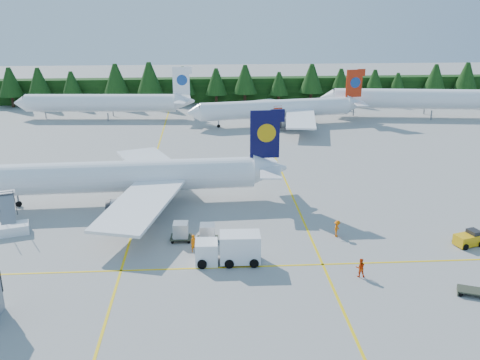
{
  "coord_description": "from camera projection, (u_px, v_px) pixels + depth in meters",
  "views": [
    {
      "loc": [
        -5.35,
        -53.17,
        25.46
      ],
      "look_at": [
        -1.25,
        10.33,
        3.5
      ],
      "focal_mm": 40.0,
      "sensor_mm": 36.0,
      "label": 1
    }
  ],
  "objects": [
    {
      "name": "treeline_hedge",
      "position": [
        227.0,
        90.0,
        135.16
      ],
      "size": [
        220.0,
        4.0,
        6.0
      ],
      "primitive_type": "cube",
      "color": "black",
      "rests_on": "ground"
    },
    {
      "name": "service_truck",
      "position": [
        228.0,
        248.0,
        53.42
      ],
      "size": [
        6.52,
        2.53,
        3.12
      ],
      "rotation": [
        0.0,
        0.0,
        -0.02
      ],
      "color": "silver",
      "rests_on": "ground"
    },
    {
      "name": "crew_a",
      "position": [
        194.0,
        243.0,
        55.89
      ],
      "size": [
        0.84,
        0.74,
        1.92
      ],
      "primitive_type": "imported",
      "rotation": [
        0.0,
        0.0,
        0.51
      ],
      "color": "#DD6204",
      "rests_on": "ground"
    },
    {
      "name": "airliner_far_left",
      "position": [
        96.0,
        103.0,
        116.15
      ],
      "size": [
        38.39,
        6.0,
        11.16
      ],
      "rotation": [
        0.0,
        0.0,
        -0.06
      ],
      "color": "white",
      "rests_on": "ground"
    },
    {
      "name": "airstairs",
      "position": [
        9.0,
        226.0,
        60.39
      ],
      "size": [
        4.65,
        6.31,
        3.77
      ],
      "rotation": [
        0.0,
        0.0,
        0.3
      ],
      "color": "white",
      "rests_on": "ground"
    },
    {
      "name": "taxi_stripe_a",
      "position": [
        147.0,
        183.0,
        76.8
      ],
      "size": [
        0.25,
        120.0,
        0.01
      ],
      "primitive_type": "cube",
      "color": "yellow",
      "rests_on": "ground"
    },
    {
      "name": "taxi_stripe_b",
      "position": [
        285.0,
        180.0,
        78.02
      ],
      "size": [
        0.25,
        120.0,
        0.01
      ],
      "primitive_type": "cube",
      "color": "yellow",
      "rests_on": "ground"
    },
    {
      "name": "airliner_far_right",
      "position": [
        413.0,
        99.0,
        117.81
      ],
      "size": [
        44.01,
        9.25,
        12.82
      ],
      "rotation": [
        0.0,
        0.0,
        -0.12
      ],
      "color": "white",
      "rests_on": "ground"
    },
    {
      "name": "airliner_red",
      "position": [
        273.0,
        109.0,
        110.47
      ],
      "size": [
        37.23,
        30.4,
        10.88
      ],
      "rotation": [
        0.0,
        0.0,
        0.16
      ],
      "color": "white",
      "rests_on": "ground"
    },
    {
      "name": "ground",
      "position": [
        257.0,
        240.0,
        58.79
      ],
      "size": [
        320.0,
        320.0,
        0.0
      ],
      "primitive_type": "plane",
      "color": "gray",
      "rests_on": "ground"
    },
    {
      "name": "crew_c",
      "position": [
        337.0,
        229.0,
        59.43
      ],
      "size": [
        0.85,
        0.95,
        1.91
      ],
      "primitive_type": "imported",
      "rotation": [
        0.0,
        0.0,
        1.07
      ],
      "color": "#FF6A05",
      "rests_on": "ground"
    },
    {
      "name": "airliner_navy",
      "position": [
        115.0,
        177.0,
        68.28
      ],
      "size": [
        40.5,
        33.29,
        11.77
      ],
      "rotation": [
        0.0,
        0.0,
        0.04
      ],
      "color": "white",
      "rests_on": "ground"
    },
    {
      "name": "taxi_stripe_cross",
      "position": [
        263.0,
        266.0,
        53.13
      ],
      "size": [
        80.0,
        0.25,
        0.01
      ],
      "primitive_type": "cube",
      "color": "yellow",
      "rests_on": "ground"
    },
    {
      "name": "crew_b",
      "position": [
        360.0,
        268.0,
        50.9
      ],
      "size": [
        0.98,
        0.79,
        1.9
      ],
      "primitive_type": "imported",
      "rotation": [
        0.0,
        0.0,
        3.06
      ],
      "color": "#E03A04",
      "rests_on": "ground"
    },
    {
      "name": "baggage_tug",
      "position": [
        469.0,
        239.0,
        57.42
      ],
      "size": [
        3.27,
        2.38,
        1.57
      ],
      "rotation": [
        0.0,
        0.0,
        0.3
      ],
      "color": "#E4A60C",
      "rests_on": "ground"
    },
    {
      "name": "uld_pair",
      "position": [
        194.0,
        232.0,
        58.11
      ],
      "size": [
        5.28,
        2.51,
        1.77
      ],
      "rotation": [
        0.0,
        0.0,
        -0.04
      ],
      "color": "#313526",
      "rests_on": "ground"
    }
  ]
}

